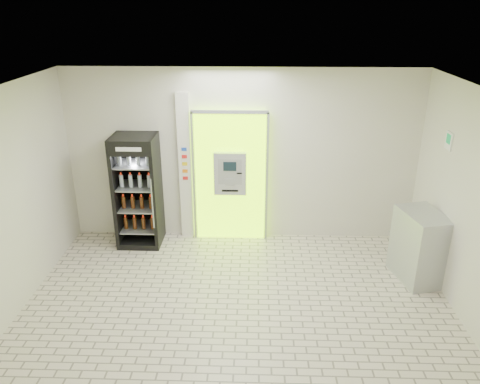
{
  "coord_description": "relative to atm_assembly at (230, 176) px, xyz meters",
  "views": [
    {
      "loc": [
        0.21,
        -5.14,
        3.98
      ],
      "look_at": [
        0.01,
        1.2,
        1.37
      ],
      "focal_mm": 35.0,
      "sensor_mm": 36.0,
      "label": 1
    }
  ],
  "objects": [
    {
      "name": "steel_cabinet",
      "position": [
        2.92,
        -1.28,
        -0.62
      ],
      "size": [
        0.73,
        0.92,
        1.09
      ],
      "rotation": [
        0.0,
        0.0,
        0.23
      ],
      "color": "#ABAEB3",
      "rests_on": "ground"
    },
    {
      "name": "ground",
      "position": [
        0.2,
        -2.41,
        -1.17
      ],
      "size": [
        6.0,
        6.0,
        0.0
      ],
      "primitive_type": "plane",
      "color": "beige",
      "rests_on": "ground"
    },
    {
      "name": "exit_sign",
      "position": [
        3.19,
        -1.01,
        0.95
      ],
      "size": [
        0.02,
        0.22,
        0.26
      ],
      "color": "white",
      "rests_on": "room_shell"
    },
    {
      "name": "beverage_cooler",
      "position": [
        -1.57,
        -0.24,
        -0.24
      ],
      "size": [
        0.73,
        0.69,
        1.94
      ],
      "rotation": [
        0.0,
        0.0,
        -0.01
      ],
      "color": "black",
      "rests_on": "ground"
    },
    {
      "name": "pillar",
      "position": [
        -0.78,
        0.04,
        0.13
      ],
      "size": [
        0.22,
        0.11,
        2.6
      ],
      "color": "silver",
      "rests_on": "ground"
    },
    {
      "name": "atm_assembly",
      "position": [
        0.0,
        0.0,
        0.0
      ],
      "size": [
        1.3,
        0.24,
        2.33
      ],
      "color": "#97F200",
      "rests_on": "ground"
    },
    {
      "name": "room_shell",
      "position": [
        0.2,
        -2.41,
        0.67
      ],
      "size": [
        6.0,
        6.0,
        6.0
      ],
      "color": "beige",
      "rests_on": "ground"
    }
  ]
}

